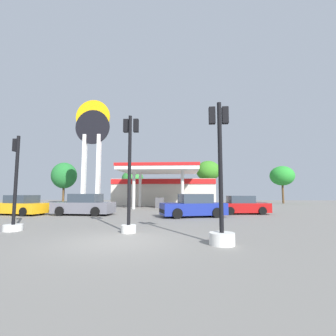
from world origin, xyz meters
The scene contains 14 objects.
ground_plane centered at (0.00, 0.00, 0.00)m, with size 90.00×90.00×0.00m, color slate.
gas_station centered at (-0.43, 23.79, 1.94)m, with size 12.84×13.44×4.51m.
station_pole_sign centered at (-8.81, 19.71, 8.22)m, with size 4.16×0.56×12.84m.
car_0 centered at (2.81, 8.43, 0.70)m, with size 4.66×2.96×1.55m.
car_1 centered at (6.64, 10.93, 0.63)m, with size 4.07×2.14×1.40m.
car_2 centered at (-9.96, 9.14, 0.66)m, with size 4.33×2.56×1.45m.
car_3 centered at (-5.18, 9.32, 0.70)m, with size 4.47×2.26×1.55m.
traffic_signal_0 centered at (-0.09, 1.75, 2.03)m, with size 0.65×0.66×4.92m.
traffic_signal_1 centered at (3.38, -0.36, 1.36)m, with size 0.81×0.81×4.63m.
traffic_signal_2 centered at (-5.20, 1.90, 1.16)m, with size 0.78×0.78×4.16m.
tree_0 centered at (-16.96, 29.26, 4.33)m, with size 3.89×3.89×6.41m.
tree_1 centered at (-5.82, 29.02, 3.75)m, with size 3.32×3.32×5.20m.
tree_2 centered at (5.98, 30.28, 5.02)m, with size 3.77×3.77×6.63m.
tree_3 centered at (17.04, 29.63, 4.15)m, with size 3.56×3.56×5.64m.
Camera 1 is at (2.21, -8.35, 1.65)m, focal length 26.06 mm.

